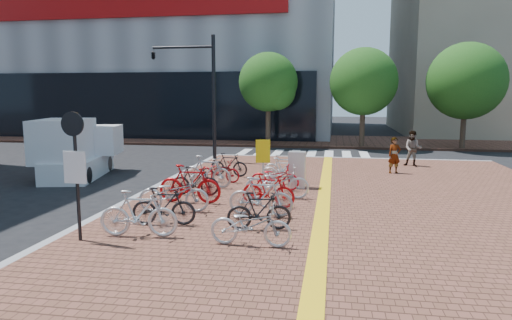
% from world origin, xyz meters
% --- Properties ---
extents(ground, '(120.00, 120.00, 0.00)m').
position_xyz_m(ground, '(0.00, 0.00, 0.00)').
color(ground, black).
rests_on(ground, ground).
extents(sidewalk, '(14.00, 34.00, 0.15)m').
position_xyz_m(sidewalk, '(3.00, -5.00, 0.07)').
color(sidewalk, brown).
rests_on(sidewalk, ground).
extents(tactile_strip, '(0.40, 34.00, 0.01)m').
position_xyz_m(tactile_strip, '(2.00, -5.00, 0.16)').
color(tactile_strip, yellow).
rests_on(tactile_strip, sidewalk).
extents(kerb_north, '(14.00, 0.25, 0.15)m').
position_xyz_m(kerb_north, '(3.00, 12.00, 0.08)').
color(kerb_north, gray).
rests_on(kerb_north, ground).
extents(far_sidewalk, '(70.00, 8.00, 0.15)m').
position_xyz_m(far_sidewalk, '(0.00, 21.00, 0.07)').
color(far_sidewalk, brown).
rests_on(far_sidewalk, ground).
extents(crosswalk, '(7.50, 4.00, 0.01)m').
position_xyz_m(crosswalk, '(0.50, 14.00, 0.01)').
color(crosswalk, silver).
rests_on(crosswalk, ground).
extents(street_trees, '(16.20, 4.60, 6.35)m').
position_xyz_m(street_trees, '(5.04, 17.45, 4.10)').
color(street_trees, '#38281E').
rests_on(street_trees, far_sidewalk).
extents(bike_0, '(1.86, 0.70, 1.09)m').
position_xyz_m(bike_0, '(-2.11, -2.39, 0.70)').
color(bike_0, silver).
rests_on(bike_0, sidewalk).
extents(bike_1, '(1.65, 0.66, 0.97)m').
position_xyz_m(bike_1, '(-1.89, -1.38, 0.63)').
color(bike_1, black).
rests_on(bike_1, sidewalk).
extents(bike_2, '(2.05, 0.95, 1.04)m').
position_xyz_m(bike_2, '(-2.10, -0.09, 0.67)').
color(bike_2, '#B0B0B5').
rests_on(bike_2, sidewalk).
extents(bike_3, '(1.95, 0.58, 1.17)m').
position_xyz_m(bike_3, '(-1.99, 1.01, 0.73)').
color(bike_3, '#AF0C0F').
rests_on(bike_3, sidewalk).
extents(bike_4, '(1.58, 0.47, 0.95)m').
position_xyz_m(bike_4, '(-2.14, 2.03, 0.62)').
color(bike_4, black).
rests_on(bike_4, sidewalk).
extents(bike_5, '(1.94, 0.87, 1.13)m').
position_xyz_m(bike_5, '(-2.13, 3.35, 0.71)').
color(bike_5, '#A8A8AC').
rests_on(bike_5, sidewalk).
extents(bike_6, '(1.65, 0.73, 0.84)m').
position_xyz_m(bike_6, '(-1.93, 4.38, 0.57)').
color(bike_6, '#A60B13').
rests_on(bike_6, sidewalk).
extents(bike_7, '(1.59, 0.58, 0.93)m').
position_xyz_m(bike_7, '(-1.87, 5.62, 0.62)').
color(bike_7, black).
rests_on(bike_7, sidewalk).
extents(bike_8, '(1.80, 0.66, 0.94)m').
position_xyz_m(bike_8, '(0.54, -2.58, 0.62)').
color(bike_8, silver).
rests_on(bike_8, sidewalk).
extents(bike_9, '(1.62, 0.74, 0.94)m').
position_xyz_m(bike_9, '(0.53, -1.39, 0.62)').
color(bike_9, black).
rests_on(bike_9, sidewalk).
extents(bike_10, '(1.80, 0.61, 1.06)m').
position_xyz_m(bike_10, '(0.37, -0.15, 0.68)').
color(bike_10, '#A9A8AD').
rests_on(bike_10, sidewalk).
extents(bike_11, '(1.69, 0.78, 0.98)m').
position_xyz_m(bike_11, '(0.41, 0.97, 0.64)').
color(bike_11, '#AC0C0E').
rests_on(bike_11, sidewalk).
extents(bike_12, '(2.10, 1.03, 1.05)m').
position_xyz_m(bike_12, '(0.54, 2.01, 0.68)').
color(bike_12, silver).
rests_on(bike_12, sidewalk).
extents(bike_13, '(1.71, 0.66, 0.89)m').
position_xyz_m(bike_13, '(0.30, 3.32, 0.59)').
color(bike_13, red).
rests_on(bike_13, sidewalk).
extents(bike_14, '(1.66, 0.59, 0.98)m').
position_xyz_m(bike_14, '(0.46, 4.33, 0.64)').
color(bike_14, white).
rests_on(bike_14, sidewalk).
extents(bike_15, '(1.59, 0.51, 0.94)m').
position_xyz_m(bike_15, '(0.39, 5.38, 0.62)').
color(bike_15, silver).
rests_on(bike_15, sidewalk).
extents(pedestrian_a, '(0.64, 0.53, 1.50)m').
position_xyz_m(pedestrian_a, '(4.76, 7.51, 0.90)').
color(pedestrian_a, gray).
rests_on(pedestrian_a, sidewalk).
extents(pedestrian_b, '(0.93, 0.82, 1.62)m').
position_xyz_m(pedestrian_b, '(5.84, 9.62, 0.96)').
color(pedestrian_b, '#505265').
rests_on(pedestrian_b, sidewalk).
extents(utility_box, '(0.59, 0.44, 1.28)m').
position_xyz_m(utility_box, '(1.01, 3.86, 0.79)').
color(utility_box, silver).
rests_on(utility_box, sidewalk).
extents(yellow_sign, '(0.48, 0.15, 1.77)m').
position_xyz_m(yellow_sign, '(-0.04, 2.88, 1.38)').
color(yellow_sign, '#B7B7BC').
rests_on(yellow_sign, sidewalk).
extents(notice_sign, '(0.54, 0.12, 2.89)m').
position_xyz_m(notice_sign, '(-3.32, -2.89, 1.98)').
color(notice_sign, black).
rests_on(notice_sign, sidewalk).
extents(traffic_light_pole, '(3.26, 1.26, 6.06)m').
position_xyz_m(traffic_light_pole, '(-4.90, 9.58, 4.33)').
color(traffic_light_pole, black).
rests_on(traffic_light_pole, sidewalk).
extents(box_truck, '(2.69, 4.50, 2.43)m').
position_xyz_m(box_truck, '(-8.15, 5.14, 1.15)').
color(box_truck, silver).
rests_on(box_truck, ground).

